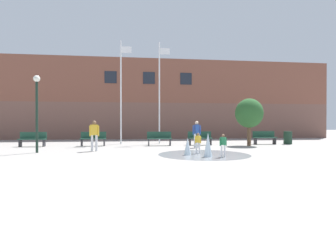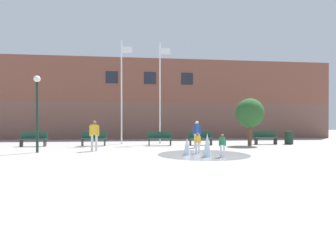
{
  "view_description": "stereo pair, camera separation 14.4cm",
  "coord_description": "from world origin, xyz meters",
  "px_view_note": "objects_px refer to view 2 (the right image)",
  "views": [
    {
      "loc": [
        -1.18,
        -7.12,
        1.42
      ],
      "look_at": [
        0.58,
        7.33,
        1.3
      ],
      "focal_mm": 28.0,
      "sensor_mm": 36.0,
      "label": 1
    },
    {
      "loc": [
        -1.04,
        -7.13,
        1.42
      ],
      "look_at": [
        0.58,
        7.33,
        1.3
      ],
      "focal_mm": 28.0,
      "sensor_mm": 36.0,
      "label": 2
    }
  ],
  "objects_px": {
    "child_with_pink_shirt": "(198,141)",
    "flagpole_left": "(122,89)",
    "park_bench_left_of_flagpoles": "(34,139)",
    "child_in_fountain": "(222,144)",
    "lamp_post_left_lane": "(37,102)",
    "park_bench_center": "(160,138)",
    "flagpole_right": "(160,90)",
    "park_bench_near_trashcan": "(200,138)",
    "adult_watching": "(94,133)",
    "teen_by_trashcan": "(197,132)",
    "park_bench_under_left_flagpole": "(94,138)",
    "trash_can": "(289,138)",
    "street_tree_near_building": "(250,113)",
    "park_bench_far_right": "(265,137)"
  },
  "relations": [
    {
      "from": "park_bench_center",
      "to": "trash_can",
      "type": "height_order",
      "value": "park_bench_center"
    },
    {
      "from": "teen_by_trashcan",
      "to": "park_bench_under_left_flagpole",
      "type": "bearing_deg",
      "value": 66.75
    },
    {
      "from": "child_with_pink_shirt",
      "to": "trash_can",
      "type": "relative_size",
      "value": 1.1
    },
    {
      "from": "child_in_fountain",
      "to": "park_bench_left_of_flagpoles",
      "type": "bearing_deg",
      "value": -172.02
    },
    {
      "from": "park_bench_far_right",
      "to": "street_tree_near_building",
      "type": "relative_size",
      "value": 0.52
    },
    {
      "from": "teen_by_trashcan",
      "to": "trash_can",
      "type": "height_order",
      "value": "teen_by_trashcan"
    },
    {
      "from": "lamp_post_left_lane",
      "to": "street_tree_near_building",
      "type": "distance_m",
      "value": 12.42
    },
    {
      "from": "park_bench_under_left_flagpole",
      "to": "lamp_post_left_lane",
      "type": "relative_size",
      "value": 0.42
    },
    {
      "from": "child_with_pink_shirt",
      "to": "street_tree_near_building",
      "type": "bearing_deg",
      "value": -97.77
    },
    {
      "from": "child_in_fountain",
      "to": "child_with_pink_shirt",
      "type": "bearing_deg",
      "value": 156.75
    },
    {
      "from": "park_bench_center",
      "to": "park_bench_far_right",
      "type": "distance_m",
      "value": 7.38
    },
    {
      "from": "teen_by_trashcan",
      "to": "lamp_post_left_lane",
      "type": "xyz_separation_m",
      "value": [
        -8.43,
        -1.73,
        1.56
      ]
    },
    {
      "from": "lamp_post_left_lane",
      "to": "child_with_pink_shirt",
      "type": "bearing_deg",
      "value": -9.39
    },
    {
      "from": "adult_watching",
      "to": "child_with_pink_shirt",
      "type": "height_order",
      "value": "adult_watching"
    },
    {
      "from": "park_bench_near_trashcan",
      "to": "park_bench_center",
      "type": "bearing_deg",
      "value": -178.57
    },
    {
      "from": "trash_can",
      "to": "flagpole_right",
      "type": "bearing_deg",
      "value": 169.9
    },
    {
      "from": "park_bench_under_left_flagpole",
      "to": "child_in_fountain",
      "type": "xyz_separation_m",
      "value": [
        6.41,
        -6.51,
        0.1
      ]
    },
    {
      "from": "park_bench_center",
      "to": "child_with_pink_shirt",
      "type": "bearing_deg",
      "value": -73.32
    },
    {
      "from": "adult_watching",
      "to": "lamp_post_left_lane",
      "type": "relative_size",
      "value": 0.42
    },
    {
      "from": "child_with_pink_shirt",
      "to": "teen_by_trashcan",
      "type": "height_order",
      "value": "teen_by_trashcan"
    },
    {
      "from": "park_bench_far_right",
      "to": "flagpole_left",
      "type": "distance_m",
      "value": 10.59
    },
    {
      "from": "trash_can",
      "to": "street_tree_near_building",
      "type": "height_order",
      "value": "street_tree_near_building"
    },
    {
      "from": "park_bench_near_trashcan",
      "to": "flagpole_left",
      "type": "height_order",
      "value": "flagpole_left"
    },
    {
      "from": "park_bench_near_trashcan",
      "to": "adult_watching",
      "type": "bearing_deg",
      "value": -153.53
    },
    {
      "from": "park_bench_center",
      "to": "adult_watching",
      "type": "xyz_separation_m",
      "value": [
        -3.66,
        -3.12,
        0.45
      ]
    },
    {
      "from": "trash_can",
      "to": "park_bench_far_right",
      "type": "bearing_deg",
      "value": 176.59
    },
    {
      "from": "park_bench_left_of_flagpoles",
      "to": "street_tree_near_building",
      "type": "relative_size",
      "value": 0.52
    },
    {
      "from": "park_bench_left_of_flagpoles",
      "to": "flagpole_left",
      "type": "xyz_separation_m",
      "value": [
        5.38,
        1.54,
        3.41
      ]
    },
    {
      "from": "lamp_post_left_lane",
      "to": "park_bench_far_right",
      "type": "bearing_deg",
      "value": 15.28
    },
    {
      "from": "park_bench_center",
      "to": "flagpole_left",
      "type": "distance_m",
      "value": 4.59
    },
    {
      "from": "child_in_fountain",
      "to": "trash_can",
      "type": "distance_m",
      "value": 9.42
    },
    {
      "from": "flagpole_right",
      "to": "child_with_pink_shirt",
      "type": "bearing_deg",
      "value": -79.16
    },
    {
      "from": "flagpole_left",
      "to": "flagpole_right",
      "type": "xyz_separation_m",
      "value": [
        2.73,
        0.0,
        -0.01
      ]
    },
    {
      "from": "adult_watching",
      "to": "lamp_post_left_lane",
      "type": "height_order",
      "value": "lamp_post_left_lane"
    },
    {
      "from": "child_in_fountain",
      "to": "teen_by_trashcan",
      "type": "xyz_separation_m",
      "value": [
        -0.09,
        4.52,
        0.35
      ]
    },
    {
      "from": "adult_watching",
      "to": "flagpole_left",
      "type": "relative_size",
      "value": 0.22
    },
    {
      "from": "adult_watching",
      "to": "child_in_fountain",
      "type": "height_order",
      "value": "adult_watching"
    },
    {
      "from": "child_with_pink_shirt",
      "to": "flagpole_left",
      "type": "relative_size",
      "value": 0.14
    },
    {
      "from": "park_bench_far_right",
      "to": "trash_can",
      "type": "distance_m",
      "value": 1.68
    },
    {
      "from": "park_bench_far_right",
      "to": "child_with_pink_shirt",
      "type": "height_order",
      "value": "child_with_pink_shirt"
    },
    {
      "from": "park_bench_center",
      "to": "teen_by_trashcan",
      "type": "bearing_deg",
      "value": -40.31
    },
    {
      "from": "park_bench_center",
      "to": "flagpole_right",
      "type": "bearing_deg",
      "value": 83.85
    },
    {
      "from": "adult_watching",
      "to": "street_tree_near_building",
      "type": "distance_m",
      "value": 9.79
    },
    {
      "from": "lamp_post_left_lane",
      "to": "trash_can",
      "type": "xyz_separation_m",
      "value": [
        15.39,
        3.65,
        -2.04
      ]
    },
    {
      "from": "lamp_post_left_lane",
      "to": "street_tree_near_building",
      "type": "bearing_deg",
      "value": 12.52
    },
    {
      "from": "park_bench_near_trashcan",
      "to": "flagpole_left",
      "type": "xyz_separation_m",
      "value": [
        -5.27,
        1.66,
        3.41
      ]
    },
    {
      "from": "flagpole_right",
      "to": "trash_can",
      "type": "relative_size",
      "value": 8.09
    },
    {
      "from": "child_with_pink_shirt",
      "to": "park_bench_under_left_flagpole",
      "type": "bearing_deg",
      "value": -1.72
    },
    {
      "from": "park_bench_near_trashcan",
      "to": "child_in_fountain",
      "type": "distance_m",
      "value": 6.37
    },
    {
      "from": "park_bench_left_of_flagpoles",
      "to": "child_in_fountain",
      "type": "height_order",
      "value": "child_in_fountain"
    }
  ]
}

